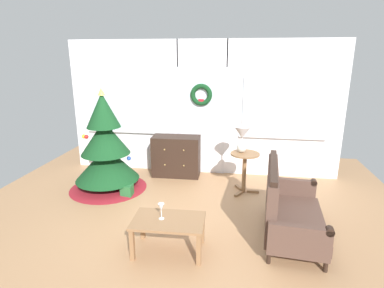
# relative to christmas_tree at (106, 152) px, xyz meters

# --- Properties ---
(ground_plane) EXTENTS (6.76, 6.76, 0.00)m
(ground_plane) POSITION_rel_christmas_tree_xyz_m (1.51, -1.00, -0.66)
(ground_plane) COLOR #AD7F56
(back_wall_with_door) EXTENTS (5.20, 0.19, 2.55)m
(back_wall_with_door) POSITION_rel_christmas_tree_xyz_m (1.51, 1.09, 0.62)
(back_wall_with_door) COLOR white
(back_wall_with_door) RESTS_ON ground
(christmas_tree) EXTENTS (1.33, 1.33, 1.75)m
(christmas_tree) POSITION_rel_christmas_tree_xyz_m (0.00, 0.00, 0.00)
(christmas_tree) COLOR #4C331E
(christmas_tree) RESTS_ON ground
(dresser_cabinet) EXTENTS (0.91, 0.46, 0.78)m
(dresser_cabinet) POSITION_rel_christmas_tree_xyz_m (1.06, 0.79, -0.27)
(dresser_cabinet) COLOR black
(dresser_cabinet) RESTS_ON ground
(settee_sofa) EXTENTS (0.82, 1.48, 0.96)m
(settee_sofa) POSITION_rel_christmas_tree_xyz_m (2.88, -1.06, -0.28)
(settee_sofa) COLOR black
(settee_sofa) RESTS_ON ground
(side_table) EXTENTS (0.50, 0.48, 0.70)m
(side_table) POSITION_rel_christmas_tree_xyz_m (2.35, 0.19, -0.16)
(side_table) COLOR #8E6642
(side_table) RESTS_ON ground
(table_lamp) EXTENTS (0.28, 0.28, 0.44)m
(table_lamp) POSITION_rel_christmas_tree_xyz_m (2.29, 0.23, 0.32)
(table_lamp) COLOR silver
(table_lamp) RESTS_ON side_table
(coffee_table) EXTENTS (0.86, 0.55, 0.41)m
(coffee_table) POSITION_rel_christmas_tree_xyz_m (1.47, -1.64, -0.31)
(coffee_table) COLOR #8E6642
(coffee_table) RESTS_ON ground
(wine_glass) EXTENTS (0.08, 0.08, 0.20)m
(wine_glass) POSITION_rel_christmas_tree_xyz_m (1.39, -1.63, -0.11)
(wine_glass) COLOR silver
(wine_glass) RESTS_ON coffee_table
(gift_box) EXTENTS (0.19, 0.17, 0.19)m
(gift_box) POSITION_rel_christmas_tree_xyz_m (0.44, -0.25, -0.57)
(gift_box) COLOR #266633
(gift_box) RESTS_ON ground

